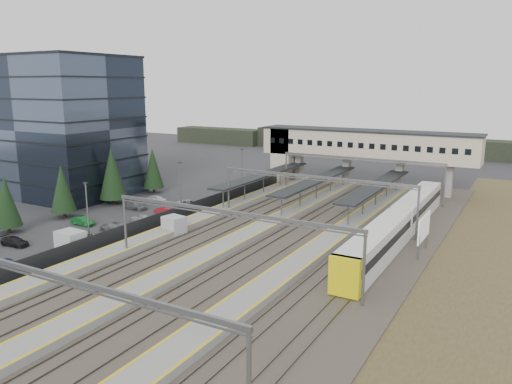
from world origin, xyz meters
The scene contains 15 objects.
ground centered at (0.00, 0.00, 0.00)m, with size 220.00×220.00×0.00m, color #2B2B2D.
office_building centered at (-36.00, 12.00, 12.19)m, with size 24.30×18.30×24.30m.
conifer_row centered at (-22.00, -3.86, 4.84)m, with size 4.42×49.82×9.50m.
car_park centered at (-13.26, -7.53, 0.61)m, with size 10.74×44.50×1.30m.
lampposts centered at (-8.00, 1.25, 4.34)m, with size 0.50×53.25×8.07m.
fence centered at (-6.50, 5.00, 1.00)m, with size 0.08×90.00×2.00m.
relay_cabin_near centered at (-8.33, -10.51, 1.33)m, with size 3.38×2.61×2.65m.
relay_cabin_far centered at (-2.43, 1.30, 1.23)m, with size 3.07×2.72×2.46m.
rail_corridor centered at (9.34, 5.00, 0.29)m, with size 34.00×90.00×0.92m.
canopies centered at (7.00, 27.00, 3.92)m, with size 23.10×30.00×3.28m.
footbridge centered at (7.70, 42.00, 7.93)m, with size 40.40×6.40×11.20m.
gantries centered at (12.00, 3.00, 6.00)m, with size 28.40×62.28×7.17m.
train centered at (24.00, 13.11, 2.14)m, with size 2.99×41.54×3.76m.
billboard centered at (27.80, 8.84, 3.17)m, with size 0.21×5.66×4.75m.
treeline_far centered at (23.81, 92.28, 2.95)m, with size 170.00×19.00×7.00m.
Camera 1 is at (37.95, -48.48, 19.38)m, focal length 35.00 mm.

